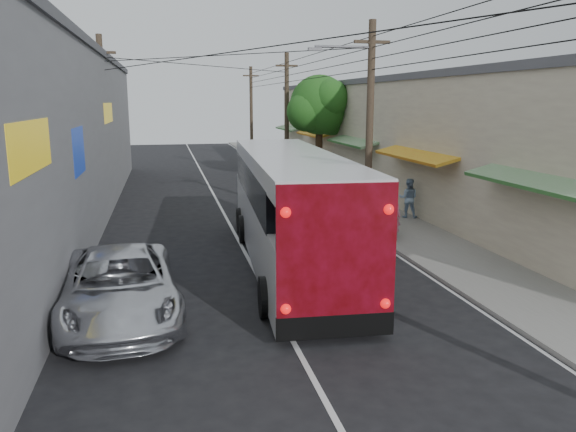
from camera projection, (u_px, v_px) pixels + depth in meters
name	position (u px, v px, depth m)	size (l,w,h in m)	color
ground	(341.00, 431.00, 8.78)	(120.00, 120.00, 0.00)	black
sidewalk	(344.00, 198.00, 29.26)	(3.00, 80.00, 0.12)	slate
building_right	(410.00, 135.00, 31.49)	(7.09, 40.00, 6.25)	beige
building_left	(18.00, 135.00, 23.48)	(7.20, 36.00, 7.25)	slate
utility_poles	(279.00, 119.00, 28.04)	(11.80, 45.28, 8.00)	#473828
street_tree	(320.00, 107.00, 34.16)	(4.40, 4.00, 6.60)	#3F2B19
coach_bus	(290.00, 207.00, 17.37)	(3.43, 12.33, 3.51)	silver
jeepney	(120.00, 286.00, 13.19)	(2.63, 5.69, 1.58)	silver
parked_suv	(346.00, 206.00, 22.75)	(2.47, 6.08, 1.76)	gray
parked_car_mid	(293.00, 187.00, 28.56)	(1.73, 4.29, 1.46)	black
parked_car_far	(263.00, 159.00, 41.52)	(1.71, 4.90, 1.61)	black
pedestrian_near	(392.00, 217.00, 20.20)	(0.61, 0.40, 1.67)	#D16F92
pedestrian_far	(408.00, 198.00, 24.01)	(0.82, 0.64, 1.69)	#86A3C3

